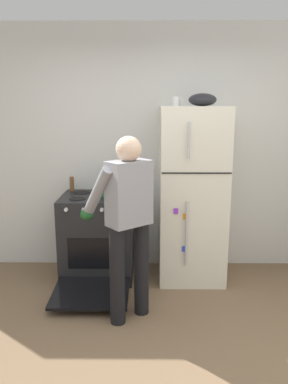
# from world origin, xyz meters

# --- Properties ---
(ground) EXTENTS (8.00, 8.00, 0.00)m
(ground) POSITION_xyz_m (0.00, 0.00, 0.00)
(ground) COLOR brown
(kitchen_wall_back) EXTENTS (6.00, 0.10, 2.70)m
(kitchen_wall_back) POSITION_xyz_m (0.00, 1.95, 1.35)
(kitchen_wall_back) COLOR silver
(kitchen_wall_back) RESTS_ON ground
(refrigerator) EXTENTS (0.68, 0.72, 1.83)m
(refrigerator) POSITION_xyz_m (0.51, 1.57, 0.91)
(refrigerator) COLOR silver
(refrigerator) RESTS_ON ground
(stove_range) EXTENTS (0.76, 1.22, 0.91)m
(stove_range) POSITION_xyz_m (-0.50, 1.55, 0.44)
(stove_range) COLOR black
(stove_range) RESTS_ON ground
(person_cook) EXTENTS (0.65, 0.68, 1.60)m
(person_cook) POSITION_xyz_m (-0.13, 0.72, 0.95)
(person_cook) COLOR black
(person_cook) RESTS_ON ground
(red_pot) EXTENTS (0.33, 0.23, 0.14)m
(red_pot) POSITION_xyz_m (-0.34, 1.52, 0.97)
(red_pot) COLOR #236638
(red_pot) RESTS_ON stove_range
(coffee_mug) EXTENTS (0.11, 0.08, 0.10)m
(coffee_mug) POSITION_xyz_m (0.33, 1.62, 1.88)
(coffee_mug) COLOR silver
(coffee_mug) RESTS_ON refrigerator
(pepper_mill) EXTENTS (0.05, 0.05, 0.16)m
(pepper_mill) POSITION_xyz_m (-0.80, 1.77, 0.99)
(pepper_mill) COLOR brown
(pepper_mill) RESTS_ON stove_range
(mixing_bowl) EXTENTS (0.28, 0.28, 0.13)m
(mixing_bowl) POSITION_xyz_m (0.59, 1.57, 1.89)
(mixing_bowl) COLOR black
(mixing_bowl) RESTS_ON refrigerator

